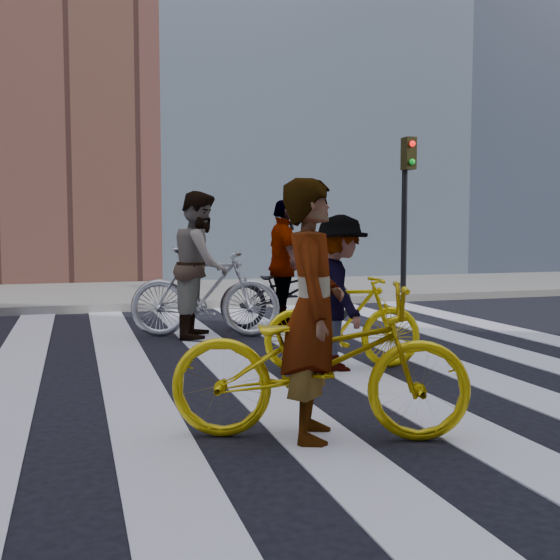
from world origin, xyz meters
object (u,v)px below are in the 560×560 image
bike_yellow_right (344,322)px  bike_yellow_left (319,361)px  rider_mid (201,265)px  bike_silver_mid (205,292)px  traffic_signal (406,189)px  rider_rear (284,264)px  bike_dark_rear (287,292)px  rider_left (313,310)px  rider_right (340,293)px

bike_yellow_right → bike_yellow_left: bearing=159.8°
rider_mid → bike_silver_mid: bearing=-71.4°
traffic_signal → bike_yellow_right: traffic_signal is taller
bike_silver_mid → rider_rear: size_ratio=1.07×
bike_dark_rear → rider_left: 5.23m
traffic_signal → bike_yellow_right: 7.29m
traffic_signal → bike_silver_mid: 6.17m
bike_yellow_left → bike_dark_rear: 5.21m
traffic_signal → rider_rear: (-3.58, -2.92, -1.33)m
bike_yellow_left → rider_left: rider_left is taller
traffic_signal → bike_dark_rear: 4.90m
bike_yellow_right → bike_dark_rear: size_ratio=0.83×
bike_silver_mid → rider_left: (-0.12, -4.52, 0.29)m
traffic_signal → bike_dark_rear: traffic_signal is taller
rider_mid → rider_right: 2.69m
traffic_signal → rider_right: bearing=-123.7°
bike_dark_rear → rider_right: bearing=174.2°
bike_dark_rear → rider_left: rider_left is taller
rider_rear → bike_dark_rear: bearing=-88.0°
bike_yellow_right → rider_left: rider_left is taller
bike_yellow_right → rider_rear: 3.04m
bike_yellow_left → rider_mid: bearing=20.8°
bike_silver_mid → rider_rear: (1.28, 0.49, 0.34)m
traffic_signal → rider_mid: (-4.91, -3.41, -1.30)m
rider_right → rider_left: bearing=159.8°
traffic_signal → rider_mid: bearing=-145.2°
bike_silver_mid → bike_dark_rear: bike_silver_mid is taller
bike_yellow_left → rider_rear: size_ratio=1.09×
bike_yellow_left → rider_left: 0.36m
rider_mid → rider_rear: rider_mid is taller
bike_yellow_right → rider_rear: rider_rear is taller
bike_silver_mid → bike_yellow_right: bearing=-140.1°
rider_left → bike_dark_rear: bearing=4.9°
bike_silver_mid → rider_mid: (-0.05, 0.00, 0.37)m
bike_yellow_right → rider_rear: (0.31, 2.99, 0.45)m
bike_silver_mid → rider_rear: rider_rear is taller
rider_left → rider_right: rider_left is taller
bike_silver_mid → rider_left: bearing=-162.9°
bike_silver_mid → rider_mid: size_ratio=1.03×
rider_mid → bike_yellow_right: bearing=-139.1°
bike_yellow_left → rider_mid: size_ratio=1.05×
traffic_signal → bike_yellow_right: bearing=-123.3°
bike_silver_mid → bike_dark_rear: 1.42m
rider_left → rider_right: bearing=-6.2°
rider_left → rider_mid: (0.07, 4.52, 0.08)m
bike_dark_rear → rider_mid: rider_mid is taller
rider_right → rider_rear: 3.02m
traffic_signal → bike_dark_rear: size_ratio=1.64×
traffic_signal → rider_left: size_ratio=1.84×
bike_dark_rear → rider_right: rider_right is taller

